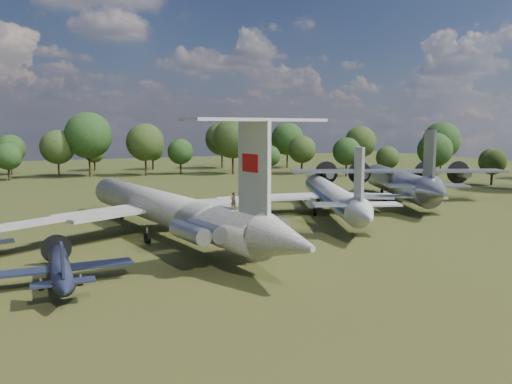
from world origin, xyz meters
name	(u,v)px	position (x,y,z in m)	size (l,w,h in m)	color
ground	(198,236)	(0.00, 0.00, 0.00)	(300.00, 300.00, 0.00)	#203511
il62_airliner	(165,215)	(-3.52, 1.39, 2.64)	(41.39, 53.80, 5.28)	silver
tu104_jet	(332,199)	(22.47, 5.62, 2.23)	(33.38, 44.50, 4.45)	silver
an12_transport	(398,186)	(39.81, 11.25, 2.68)	(36.51, 40.81, 5.37)	#919398
small_prop_west	(60,273)	(-15.96, -12.81, 1.15)	(11.52, 15.71, 2.30)	black
person_on_il62	(233,201)	(-1.01, -13.17, 6.08)	(0.58, 0.38, 1.60)	olive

